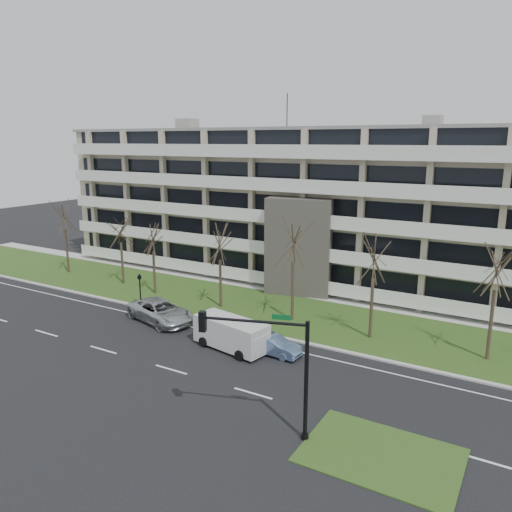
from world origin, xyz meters
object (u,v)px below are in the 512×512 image
Objects in this scene: blue_sedan at (273,345)px; pedestrian_signal at (140,286)px; traffic_signal at (269,358)px; silver_pickup at (161,311)px; white_van at (232,332)px.

pedestrian_signal reaches higher than blue_sedan.
traffic_signal is at bearing -150.16° from blue_sedan.
blue_sedan is at bearing -80.27° from silver_pickup.
pedestrian_signal is at bearing 81.01° from blue_sedan.
white_van is at bearing -86.99° from silver_pickup.
traffic_signal reaches higher than white_van.
pedestrian_signal is at bearing 78.10° from silver_pickup.
traffic_signal is 22.22m from pedestrian_signal.
pedestrian_signal is (-18.97, 11.36, -2.20)m from traffic_signal.
silver_pickup is 4.61m from pedestrian_signal.
blue_sedan is 1.37× the size of pedestrian_signal.
blue_sedan is 14.96m from pedestrian_signal.
silver_pickup is at bearing 129.78° from traffic_signal.
silver_pickup is 17.92m from traffic_signal.
traffic_signal is at bearing -36.63° from white_van.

